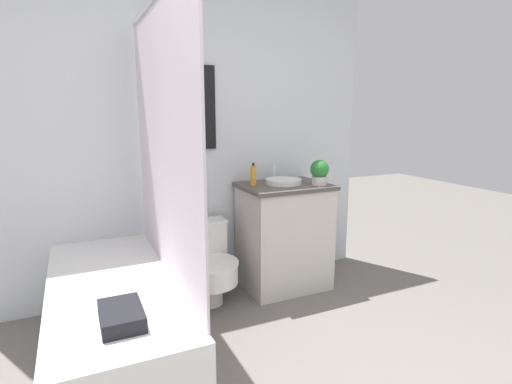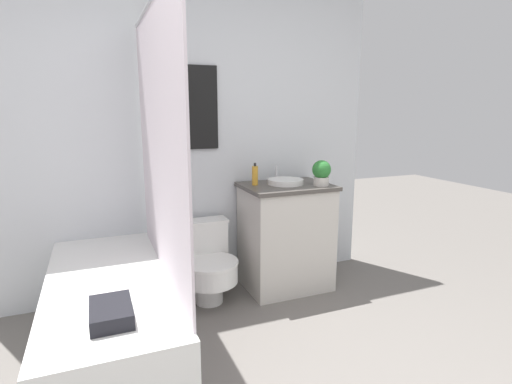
{
  "view_description": "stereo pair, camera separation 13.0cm",
  "coord_description": "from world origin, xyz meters",
  "px_view_note": "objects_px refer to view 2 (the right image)",
  "views": [
    {
      "loc": [
        -0.83,
        -0.85,
        1.41
      ],
      "look_at": [
        0.34,
        1.68,
        0.84
      ],
      "focal_mm": 28.0,
      "sensor_mm": 36.0,
      "label": 1
    },
    {
      "loc": [
        -0.71,
        -0.9,
        1.41
      ],
      "look_at": [
        0.34,
        1.68,
        0.84
      ],
      "focal_mm": 28.0,
      "sensor_mm": 36.0,
      "label": 2
    }
  ],
  "objects_px": {
    "soap_bottle": "(255,175)",
    "potted_plant": "(321,172)",
    "sink": "(285,181)",
    "toilet": "(206,262)"
  },
  "relations": [
    {
      "from": "soap_bottle",
      "to": "potted_plant",
      "type": "bearing_deg",
      "value": -24.8
    },
    {
      "from": "toilet",
      "to": "sink",
      "type": "relative_size",
      "value": 1.85
    },
    {
      "from": "toilet",
      "to": "soap_bottle",
      "type": "distance_m",
      "value": 0.75
    },
    {
      "from": "sink",
      "to": "potted_plant",
      "type": "xyz_separation_m",
      "value": [
        0.23,
        -0.16,
        0.08
      ]
    },
    {
      "from": "soap_bottle",
      "to": "toilet",
      "type": "bearing_deg",
      "value": -171.3
    },
    {
      "from": "sink",
      "to": "potted_plant",
      "type": "bearing_deg",
      "value": -35.07
    },
    {
      "from": "toilet",
      "to": "soap_bottle",
      "type": "relative_size",
      "value": 3.42
    },
    {
      "from": "potted_plant",
      "to": "sink",
      "type": "bearing_deg",
      "value": 144.93
    },
    {
      "from": "sink",
      "to": "soap_bottle",
      "type": "distance_m",
      "value": 0.25
    },
    {
      "from": "toilet",
      "to": "soap_bottle",
      "type": "xyz_separation_m",
      "value": [
        0.42,
        0.06,
        0.62
      ]
    }
  ]
}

